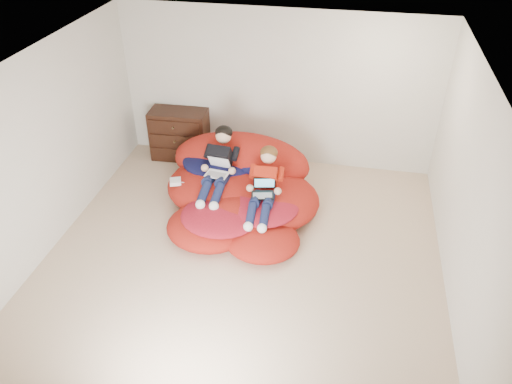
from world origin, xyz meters
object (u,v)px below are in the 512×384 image
Objects in this scene: older_boy at (219,162)px; younger_boy at (265,182)px; laptop_black at (263,190)px; laptop_white at (218,169)px; beanbag_pile at (239,189)px; dresser at (180,134)px.

younger_boy is at bearing -22.12° from older_boy.
younger_boy is 0.11m from laptop_black.
laptop_black is (0.71, -0.29, -0.06)m from laptop_white.
older_boy is at bearing -179.79° from beanbag_pile.
dresser is at bearing 137.90° from laptop_black.
laptop_white reaches higher than laptop_black.
laptop_white is (-0.00, -0.08, -0.07)m from older_boy.
laptop_white is at bearing -90.00° from older_boy.
older_boy reaches higher than dresser.
beanbag_pile is 6.62× the size of laptop_white.
older_boy is 0.81m from laptop_black.
dresser is 2.27m from younger_boy.
younger_boy is at bearing -33.84° from beanbag_pile.
beanbag_pile is 0.46m from laptop_white.
laptop_white is at bearing -163.99° from beanbag_pile.
older_boy is 3.28× the size of laptop_white.
beanbag_pile is at bearing 139.07° from laptop_black.
dresser is 1.58m from older_boy.
older_boy is (1.01, -1.18, 0.28)m from dresser.
beanbag_pile is at bearing 146.16° from younger_boy.
younger_boy reaches higher than dresser.
laptop_white is (-0.71, 0.21, -0.00)m from younger_boy.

